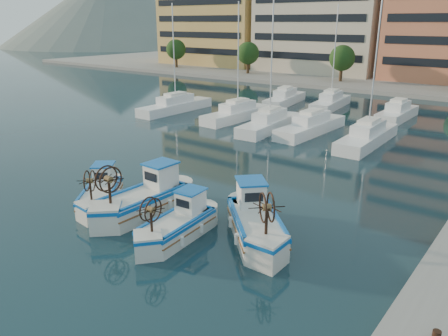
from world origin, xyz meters
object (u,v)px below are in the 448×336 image
Objects in this scene: fishing_boat_b at (145,198)px; fishing_boat_d at (255,221)px; fishing_boat_c at (178,223)px; fishing_boat_a at (101,193)px.

fishing_boat_b is 1.07× the size of fishing_boat_d.
fishing_boat_d is (2.86, 2.20, 0.13)m from fishing_boat_c.
fishing_boat_b is (2.78, 0.75, 0.16)m from fishing_boat_a.
fishing_boat_d is at bearing 32.53° from fishing_boat_c.
fishing_boat_d is at bearing 12.60° from fishing_boat_b.
fishing_boat_a is 6.05m from fishing_boat_c.
fishing_boat_a is 2.88m from fishing_boat_b.
fishing_boat_b reaches higher than fishing_boat_d.
fishing_boat_b is 1.19× the size of fishing_boat_c.
fishing_boat_b reaches higher than fishing_boat_c.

